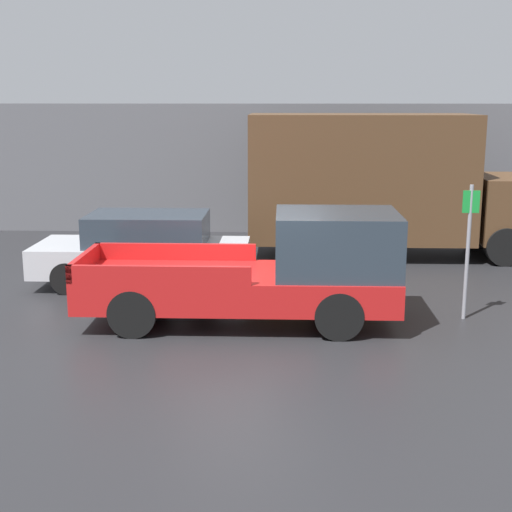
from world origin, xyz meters
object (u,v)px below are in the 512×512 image
object	(u,v)px
car	(144,249)
delivery_truck	(378,182)
parking_sign	(468,245)
pickup_truck	(272,271)

from	to	relation	value
car	delivery_truck	bearing A→B (deg)	30.89
parking_sign	car	bearing A→B (deg)	160.53
parking_sign	pickup_truck	bearing A→B (deg)	-173.85
pickup_truck	parking_sign	world-z (taller)	parking_sign
pickup_truck	car	xyz separation A→B (m)	(-2.80, 2.61, -0.17)
car	parking_sign	world-z (taller)	parking_sign
delivery_truck	parking_sign	size ratio (longest dim) A/B	2.96
pickup_truck	delivery_truck	bearing A→B (deg)	66.07
car	pickup_truck	bearing A→B (deg)	-43.03
car	parking_sign	size ratio (longest dim) A/B	1.85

